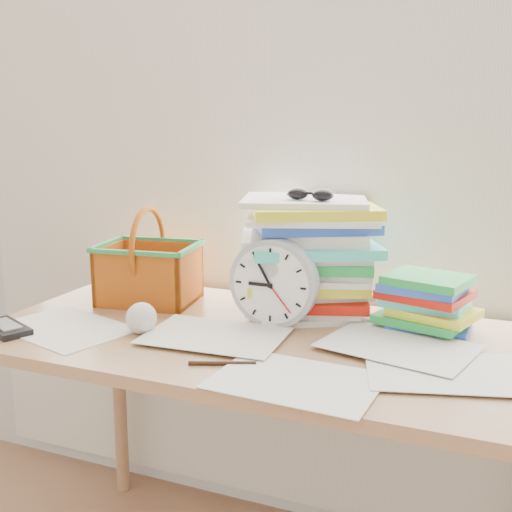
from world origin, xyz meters
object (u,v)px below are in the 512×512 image
at_px(desk, 264,364).
at_px(paper_stack, 308,256).
at_px(basket, 148,256).
at_px(calculator, 6,328).
at_px(book_stack, 428,303).
at_px(clock, 274,283).

bearing_deg(desk, paper_stack, 80.75).
height_order(basket, calculator, basket).
xyz_separation_m(basket, calculator, (-0.19, -0.37, -0.13)).
height_order(paper_stack, calculator, paper_stack).
relative_size(book_stack, basket, 0.90).
relative_size(paper_stack, clock, 1.55).
bearing_deg(clock, book_stack, 16.68).
relative_size(paper_stack, basket, 1.30).
distance_m(desk, book_stack, 0.44).
relative_size(desk, book_stack, 5.70).
relative_size(basket, calculator, 1.69).
distance_m(desk, calculator, 0.65).
bearing_deg(book_stack, clock, -163.32).
height_order(paper_stack, clock, paper_stack).
relative_size(desk, calculator, 8.69).
bearing_deg(basket, desk, -27.63).
bearing_deg(clock, desk, -87.24).
relative_size(clock, calculator, 1.42).
relative_size(desk, basket, 5.15).
bearing_deg(paper_stack, basket, -170.15).
bearing_deg(clock, basket, 170.44).
height_order(book_stack, calculator, book_stack).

